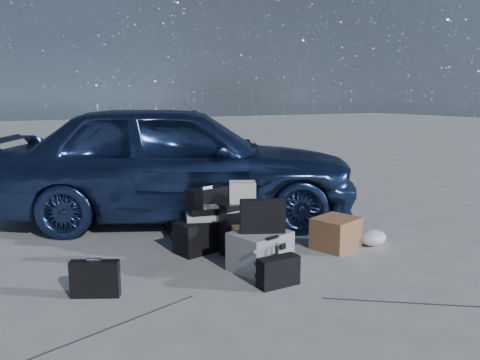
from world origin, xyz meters
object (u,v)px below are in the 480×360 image
green_bottle (277,263)px  suitcase_left (207,215)px  pelican_case (260,251)px  suitcase_right (242,228)px  car (178,161)px  briefcase (95,279)px  cardboard_box (336,233)px  duffel_bag (206,235)px

green_bottle → suitcase_left: bearing=94.8°
pelican_case → suitcase_right: suitcase_right is taller
car → briefcase: bearing=168.1°
pelican_case → cardboard_box: size_ratio=1.14×
briefcase → green_bottle: size_ratio=1.22×
briefcase → cardboard_box: 2.49m
cardboard_box → suitcase_left: bearing=144.7°
suitcase_right → duffel_bag: bearing=130.6°
pelican_case → duffel_bag: bearing=90.2°
suitcase_right → suitcase_left: bearing=103.1°
pelican_case → suitcase_right: size_ratio=0.94×
briefcase → duffel_bag: 1.42m
car → green_bottle: car is taller
suitcase_right → duffel_bag: (-0.28, 0.26, -0.10)m
cardboard_box → suitcase_right: bearing=161.8°
suitcase_right → cardboard_box: 1.01m
suitcase_left → suitcase_right: suitcase_left is taller
pelican_case → duffel_bag: pelican_case is taller
duffel_bag → green_bottle: (0.21, -1.04, -0.00)m
suitcase_left → duffel_bag: suitcase_left is taller
duffel_bag → green_bottle: 1.07m
pelican_case → suitcase_left: (-0.10, 0.98, 0.13)m
car → suitcase_left: (-0.07, -1.10, -0.46)m
cardboard_box → green_bottle: 1.13m
car → pelican_case: 2.16m
suitcase_left → green_bottle: bearing=-100.7°
suitcase_left → green_bottle: suitcase_left is taller
cardboard_box → green_bottle: cardboard_box is taller
suitcase_left → green_bottle: size_ratio=1.92×
pelican_case → duffel_bag: (-0.21, 0.76, -0.02)m
car → suitcase_right: size_ratio=8.51×
suitcase_left → suitcase_right: (0.17, -0.48, -0.04)m
duffel_bag → pelican_case: bearing=-88.5°
car → duffel_bag: 1.47m
car → cardboard_box: (1.06, -1.90, -0.60)m
suitcase_right → duffel_bag: size_ratio=0.81×
briefcase → cardboard_box: cardboard_box is taller
green_bottle → briefcase: bearing=165.6°
duffel_bag → suitcase_right: bearing=-57.1°
duffel_bag → suitcase_left: bearing=49.8°
cardboard_box → green_bottle: bearing=-155.5°
suitcase_left → car: bearing=70.9°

